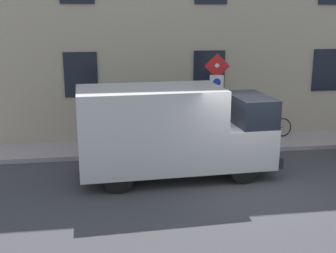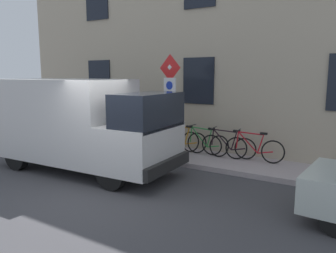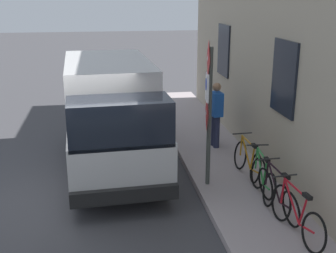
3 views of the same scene
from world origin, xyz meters
TOP-DOWN VIEW (x-y plane):
  - ground_plane at (0.00, 0.00)m, footprint 80.00×80.00m
  - sidewalk_slab at (3.32, 0.00)m, footprint 1.77×17.90m
  - building_facade at (4.56, 0.00)m, footprint 0.75×15.90m
  - sign_post_stacked at (2.64, 0.13)m, footprint 0.19×0.56m
  - delivery_van at (0.73, 1.84)m, footprint 2.26×5.42m
  - bicycle_red at (3.66, -2.09)m, footprint 0.46×1.71m
  - bicycle_black at (3.66, -1.29)m, footprint 0.46×1.71m
  - bicycle_green at (3.66, -0.50)m, footprint 0.46×1.72m
  - bicycle_orange at (3.66, 0.30)m, footprint 0.46×1.72m
  - pedestrian at (3.46, 2.39)m, footprint 0.30×0.42m

SIDE VIEW (x-z plane):
  - ground_plane at x=0.00m, z-range 0.00..0.00m
  - sidewalk_slab at x=3.32m, z-range 0.00..0.14m
  - bicycle_red at x=3.66m, z-range 0.07..0.96m
  - bicycle_black at x=3.66m, z-range 0.07..0.96m
  - bicycle_green at x=3.66m, z-range 0.07..0.96m
  - bicycle_orange at x=3.66m, z-range 0.07..0.96m
  - pedestrian at x=3.46m, z-range 0.21..1.93m
  - delivery_van at x=0.73m, z-range 0.08..2.58m
  - sign_post_stacked at x=2.64m, z-range 0.55..3.49m
  - building_facade at x=4.56m, z-range 0.00..7.56m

